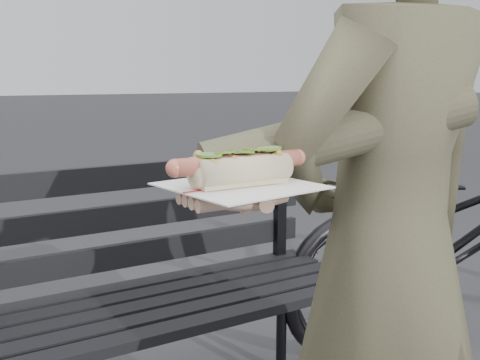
{
  "coord_description": "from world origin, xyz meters",
  "views": [
    {
      "loc": [
        -0.47,
        -0.7,
        1.14
      ],
      "look_at": [
        -0.07,
        -0.03,
        1.0
      ],
      "focal_mm": 42.0,
      "sensor_mm": 36.0,
      "label": 1
    }
  ],
  "objects": [
    {
      "name": "park_bench",
      "position": [
        0.03,
        0.87,
        0.52
      ],
      "size": [
        1.5,
        0.44,
        0.88
      ],
      "color": "black",
      "rests_on": "ground"
    },
    {
      "name": "bicycle",
      "position": [
        1.63,
        0.86,
        0.48
      ],
      "size": [
        1.9,
        0.85,
        0.97
      ],
      "primitive_type": "imported",
      "rotation": [
        0.0,
        0.0,
        1.45
      ],
      "color": "black",
      "rests_on": "ground"
    },
    {
      "name": "person",
      "position": [
        0.33,
        0.06,
        0.79
      ],
      "size": [
        0.61,
        0.44,
        1.59
      ],
      "primitive_type": "imported",
      "rotation": [
        0.0,
        0.0,
        3.25
      ],
      "color": "#463F2F",
      "rests_on": "ground"
    },
    {
      "name": "held_hotdog",
      "position": [
        0.12,
        0.03,
        1.03
      ],
      "size": [
        0.63,
        0.31,
        0.2
      ],
      "color": "#463F2F"
    }
  ]
}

